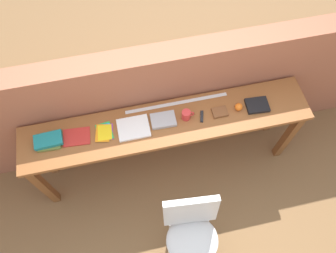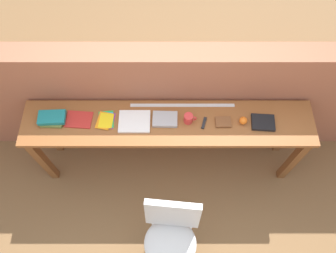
# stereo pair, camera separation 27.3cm
# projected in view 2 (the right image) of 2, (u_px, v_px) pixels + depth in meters

# --- Properties ---
(ground_plane) EXTENTS (40.00, 40.00, 0.00)m
(ground_plane) POSITION_uv_depth(u_px,v_px,m) (168.00, 188.00, 3.41)
(ground_plane) COLOR brown
(brick_wall_back) EXTENTS (6.00, 0.20, 1.38)m
(brick_wall_back) POSITION_uv_depth(u_px,v_px,m) (168.00, 100.00, 3.10)
(brick_wall_back) COLOR #9E5B42
(brick_wall_back) RESTS_ON ground
(sideboard) EXTENTS (2.50, 0.44, 0.88)m
(sideboard) POSITION_uv_depth(u_px,v_px,m) (168.00, 130.00, 2.90)
(sideboard) COLOR brown
(sideboard) RESTS_ON ground
(chair_white_moulded) EXTENTS (0.48, 0.49, 0.89)m
(chair_white_moulded) POSITION_uv_depth(u_px,v_px,m) (171.00, 233.00, 2.69)
(chair_white_moulded) COLOR silver
(chair_white_moulded) RESTS_ON ground
(book_stack_leftmost) EXTENTS (0.23, 0.17, 0.06)m
(book_stack_leftmost) POSITION_uv_depth(u_px,v_px,m) (52.00, 118.00, 2.76)
(book_stack_leftmost) COLOR olive
(book_stack_leftmost) RESTS_ON sideboard
(magazine_cycling) EXTENTS (0.23, 0.18, 0.01)m
(magazine_cycling) POSITION_uv_depth(u_px,v_px,m) (79.00, 120.00, 2.78)
(magazine_cycling) COLOR red
(magazine_cycling) RESTS_ON sideboard
(pamphlet_pile_colourful) EXTENTS (0.17, 0.20, 0.01)m
(pamphlet_pile_colourful) POSITION_uv_depth(u_px,v_px,m) (106.00, 120.00, 2.78)
(pamphlet_pile_colourful) COLOR purple
(pamphlet_pile_colourful) RESTS_ON sideboard
(book_open_centre) EXTENTS (0.27, 0.21, 0.02)m
(book_open_centre) POSITION_uv_depth(u_px,v_px,m) (134.00, 121.00, 2.77)
(book_open_centre) COLOR white
(book_open_centre) RESTS_ON sideboard
(book_grey_hardcover) EXTENTS (0.21, 0.15, 0.03)m
(book_grey_hardcover) POSITION_uv_depth(u_px,v_px,m) (165.00, 119.00, 2.77)
(book_grey_hardcover) COLOR #9E9EA3
(book_grey_hardcover) RESTS_ON sideboard
(mug) EXTENTS (0.11, 0.08, 0.09)m
(mug) POSITION_uv_depth(u_px,v_px,m) (189.00, 118.00, 2.74)
(mug) COLOR red
(mug) RESTS_ON sideboard
(multitool_folded) EXTENTS (0.05, 0.11, 0.02)m
(multitool_folded) POSITION_uv_depth(u_px,v_px,m) (204.00, 123.00, 2.77)
(multitool_folded) COLOR black
(multitool_folded) RESTS_ON sideboard
(leather_journal_brown) EXTENTS (0.13, 0.10, 0.02)m
(leather_journal_brown) POSITION_uv_depth(u_px,v_px,m) (223.00, 122.00, 2.77)
(leather_journal_brown) COLOR brown
(leather_journal_brown) RESTS_ON sideboard
(sports_ball_small) EXTENTS (0.07, 0.07, 0.07)m
(sports_ball_small) POSITION_uv_depth(u_px,v_px,m) (243.00, 120.00, 2.75)
(sports_ball_small) COLOR orange
(sports_ball_small) RESTS_ON sideboard
(book_repair_rightmost) EXTENTS (0.20, 0.17, 0.03)m
(book_repair_rightmost) POSITION_uv_depth(u_px,v_px,m) (263.00, 122.00, 2.76)
(book_repair_rightmost) COLOR black
(book_repair_rightmost) RESTS_ON sideboard
(ruler_metal_back_edge) EXTENTS (0.91, 0.03, 0.00)m
(ruler_metal_back_edge) POSITION_uv_depth(u_px,v_px,m) (182.00, 105.00, 2.86)
(ruler_metal_back_edge) COLOR silver
(ruler_metal_back_edge) RESTS_ON sideboard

